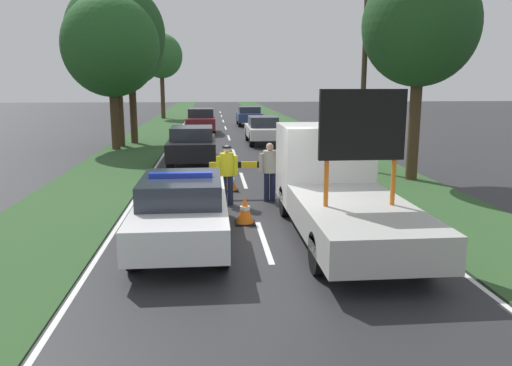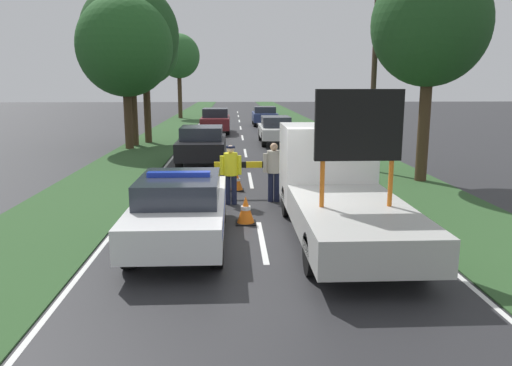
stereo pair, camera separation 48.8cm
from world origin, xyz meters
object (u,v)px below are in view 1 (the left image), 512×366
(traffic_cone_near_truck, at_px, (231,181))
(roadside_tree_mid_left, at_px, (115,35))
(roadside_tree_near_left, at_px, (111,46))
(queued_car_wagon_maroon, at_px, (201,121))
(traffic_cone_centre_front, at_px, (312,185))
(roadside_tree_mid_right, at_px, (161,56))
(work_truck, at_px, (336,184))
(roadside_tree_far_left, at_px, (130,50))
(road_barrier, at_px, (257,167))
(roadside_tree_near_right, at_px, (420,26))
(police_car, at_px, (182,208))
(traffic_cone_behind_barrier, at_px, (169,186))
(pedestrian_civilian, at_px, (270,167))
(traffic_cone_near_police, at_px, (245,210))
(queued_car_hatch_blue, at_px, (249,116))
(police_officer, at_px, (227,170))
(utility_pole, at_px, (364,74))
(queued_car_sedan_black, at_px, (192,145))
(queued_car_van_white, at_px, (263,129))

(traffic_cone_near_truck, distance_m, roadside_tree_mid_left, 14.20)
(roadside_tree_near_left, bearing_deg, queued_car_wagon_maroon, 62.48)
(traffic_cone_centre_front, bearing_deg, roadside_tree_mid_right, 102.47)
(traffic_cone_centre_front, height_order, traffic_cone_near_truck, traffic_cone_centre_front)
(work_truck, xyz_separation_m, roadside_tree_far_left, (-7.19, 17.73, 4.04))
(road_barrier, height_order, traffic_cone_centre_front, road_barrier)
(road_barrier, relative_size, traffic_cone_centre_front, 4.11)
(roadside_tree_near_right, bearing_deg, traffic_cone_near_truck, -169.26)
(police_car, relative_size, traffic_cone_behind_barrier, 8.76)
(road_barrier, relative_size, roadside_tree_near_right, 0.40)
(police_car, xyz_separation_m, traffic_cone_centre_front, (3.67, 4.26, -0.43))
(pedestrian_civilian, bearing_deg, traffic_cone_behind_barrier, 137.43)
(traffic_cone_near_police, relative_size, queued_car_hatch_blue, 0.17)
(pedestrian_civilian, height_order, queued_car_wagon_maroon, pedestrian_civilian)
(work_truck, relative_size, roadside_tree_mid_left, 0.74)
(police_officer, relative_size, roadside_tree_far_left, 0.24)
(traffic_cone_near_police, bearing_deg, traffic_cone_near_truck, 92.71)
(roadside_tree_near_right, bearing_deg, roadside_tree_far_left, 133.60)
(pedestrian_civilian, bearing_deg, roadside_tree_mid_right, 77.13)
(roadside_tree_mid_left, bearing_deg, traffic_cone_behind_barrier, -73.98)
(traffic_cone_behind_barrier, relative_size, utility_pole, 0.08)
(traffic_cone_near_truck, bearing_deg, traffic_cone_behind_barrier, -165.37)
(work_truck, relative_size, roadside_tree_far_left, 0.89)
(roadside_tree_near_right, distance_m, roadside_tree_mid_left, 16.00)
(police_car, height_order, police_officer, police_officer)
(roadside_tree_near_left, bearing_deg, traffic_cone_centre_front, -55.43)
(pedestrian_civilian, height_order, roadside_tree_near_left, roadside_tree_near_left)
(traffic_cone_behind_barrier, bearing_deg, queued_car_hatch_blue, 80.08)
(pedestrian_civilian, xyz_separation_m, utility_pole, (4.16, 4.86, 2.71))
(traffic_cone_near_truck, relative_size, queued_car_wagon_maroon, 0.14)
(queued_car_sedan_black, bearing_deg, utility_pole, 163.39)
(roadside_tree_mid_right, height_order, utility_pole, roadside_tree_mid_right)
(work_truck, height_order, roadside_tree_near_right, roadside_tree_near_right)
(police_officer, bearing_deg, queued_car_van_white, -87.45)
(traffic_cone_near_police, height_order, queued_car_wagon_maroon, queued_car_wagon_maroon)
(traffic_cone_centre_front, height_order, roadside_tree_near_left, roadside_tree_near_left)
(work_truck, height_order, roadside_tree_mid_left, roadside_tree_mid_left)
(road_barrier, height_order, utility_pole, utility_pole)
(roadside_tree_near_left, bearing_deg, roadside_tree_mid_left, 89.62)
(work_truck, height_order, road_barrier, work_truck)
(roadside_tree_near_right, bearing_deg, traffic_cone_centre_front, -151.27)
(road_barrier, xyz_separation_m, roadside_tree_mid_right, (-5.90, 33.95, 4.96))
(pedestrian_civilian, bearing_deg, traffic_cone_centre_front, 0.10)
(queued_car_van_white, height_order, roadside_tree_near_left, roadside_tree_near_left)
(queued_car_hatch_blue, xyz_separation_m, roadside_tree_mid_left, (-7.95, -12.74, 5.03))
(pedestrian_civilian, xyz_separation_m, roadside_tree_near_right, (5.39, 2.79, 4.25))
(roadside_tree_mid_right, xyz_separation_m, utility_pole, (10.35, -29.91, -2.12))
(queued_car_van_white, xyz_separation_m, roadside_tree_near_right, (4.13, -11.23, 4.44))
(police_officer, height_order, traffic_cone_behind_barrier, police_officer)
(roadside_tree_mid_left, bearing_deg, roadside_tree_near_left, -90.38)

